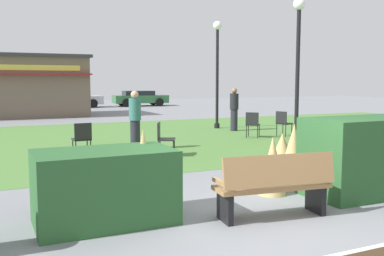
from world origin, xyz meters
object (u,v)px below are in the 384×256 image
(cafe_chair_west, at_px, (283,121))
(cafe_chair_east, at_px, (163,136))
(cafe_chair_north, at_px, (82,137))
(cafe_chair_center, at_px, (253,123))
(person_standing, at_px, (135,120))
(park_bench, at_px, (274,185))
(lamppost_far, at_px, (217,62))
(parked_car_east_slot, at_px, (140,98))
(person_strolling, at_px, (234,109))
(lamppost_mid, at_px, (298,54))
(parked_car_center_slot, at_px, (72,99))

(cafe_chair_west, height_order, cafe_chair_east, same)
(cafe_chair_west, distance_m, cafe_chair_north, 7.44)
(cafe_chair_center, xyz_separation_m, person_standing, (-4.50, -0.86, 0.33))
(park_bench, distance_m, cafe_chair_west, 9.64)
(lamppost_far, distance_m, cafe_chair_west, 4.11)
(park_bench, relative_size, parked_car_east_slot, 0.40)
(cafe_chair_west, relative_size, person_strolling, 0.53)
(person_standing, bearing_deg, lamppost_mid, 113.97)
(cafe_chair_east, distance_m, person_strolling, 6.41)
(park_bench, height_order, person_standing, person_standing)
(cafe_chair_east, xyz_separation_m, parked_car_center_slot, (1.58, 22.49, 0.12))
(cafe_chair_north, bearing_deg, lamppost_far, 35.85)
(lamppost_far, bearing_deg, park_bench, -114.41)
(lamppost_mid, bearing_deg, cafe_chair_west, 62.88)
(parked_car_center_slot, bearing_deg, lamppost_far, -80.14)
(cafe_chair_north, distance_m, person_strolling, 7.51)
(person_standing, bearing_deg, person_strolling, 160.50)
(lamppost_far, height_order, parked_car_center_slot, lamppost_far)
(lamppost_mid, height_order, lamppost_far, same)
(cafe_chair_north, xyz_separation_m, person_strolling, (6.62, 3.54, 0.33))
(parked_car_center_slot, relative_size, parked_car_east_slot, 0.98)
(person_strolling, bearing_deg, lamppost_far, 58.67)
(cafe_chair_east, bearing_deg, person_strolling, 42.80)
(lamppost_far, height_order, cafe_chair_center, lamppost_far)
(parked_car_center_slot, bearing_deg, parked_car_east_slot, 0.04)
(person_strolling, bearing_deg, cafe_chair_north, 168.92)
(cafe_chair_north, bearing_deg, cafe_chair_east, -22.80)
(lamppost_mid, bearing_deg, cafe_chair_east, -179.44)
(cafe_chair_west, distance_m, parked_car_east_slot, 20.42)
(lamppost_far, bearing_deg, parked_car_east_slot, 82.40)
(cafe_chair_east, distance_m, person_standing, 1.43)
(park_bench, xyz_separation_m, lamppost_far, (5.00, 11.01, 2.27))
(person_strolling, bearing_deg, parked_car_center_slot, 60.53)
(cafe_chair_west, bearing_deg, person_standing, -172.25)
(park_bench, relative_size, cafe_chair_east, 1.97)
(park_bench, distance_m, lamppost_far, 12.30)
(cafe_chair_center, relative_size, cafe_chair_north, 1.00)
(cafe_chair_east, relative_size, cafe_chair_north, 1.00)
(cafe_chair_center, height_order, person_standing, person_standing)
(park_bench, height_order, lamppost_mid, lamppost_mid)
(parked_car_center_slot, bearing_deg, lamppost_mid, -83.02)
(cafe_chair_east, xyz_separation_m, cafe_chair_center, (4.17, 2.21, 0.00))
(person_strolling, relative_size, parked_car_center_slot, 0.40)
(cafe_chair_east, height_order, parked_car_center_slot, parked_car_center_slot)
(lamppost_far, xyz_separation_m, parked_car_center_slot, (-2.96, 17.01, -2.11))
(lamppost_mid, height_order, person_standing, lamppost_mid)
(park_bench, bearing_deg, cafe_chair_east, 85.29)
(cafe_chair_center, relative_size, person_strolling, 0.53)
(cafe_chair_west, height_order, person_strolling, person_strolling)
(cafe_chair_center, bearing_deg, person_strolling, 76.31)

